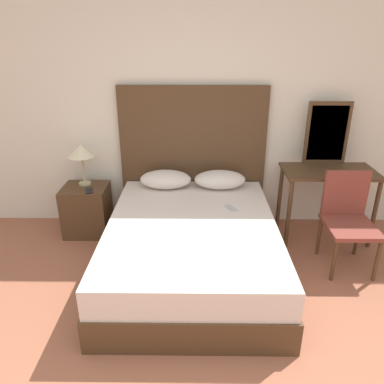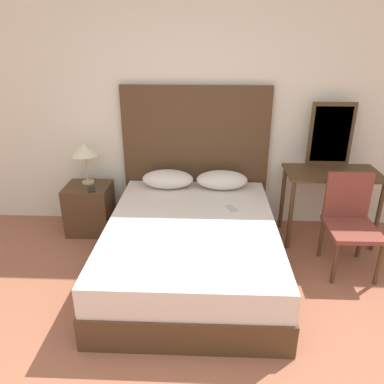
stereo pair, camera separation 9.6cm
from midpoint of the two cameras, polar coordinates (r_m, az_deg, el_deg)
wall_back at (r=4.11m, az=-1.30°, el=13.05°), size 10.00×0.06×2.70m
bed at (r=3.46m, az=-0.82°, el=-8.49°), size 1.52×2.00×0.52m
headboard at (r=4.18m, az=-0.52°, el=5.22°), size 1.60×0.05×1.57m
pillow_left at (r=4.03m, az=-4.73°, el=1.93°), size 0.55×0.31×0.19m
pillow_right at (r=4.02m, az=3.59°, el=1.90°), size 0.55×0.31×0.19m
phone_on_bed at (r=3.59m, az=5.17°, el=-2.47°), size 0.13×0.17×0.01m
nightstand at (r=4.30m, az=-16.32°, el=-2.61°), size 0.47×0.43×0.54m
table_lamp at (r=4.15m, az=-17.16°, el=5.89°), size 0.29×0.29×0.45m
phone_on_nightstand at (r=4.07m, az=-16.07°, el=0.21°), size 0.11×0.16×0.01m
vanity_desk at (r=4.12m, az=19.39°, el=1.38°), size 0.94×0.52×0.77m
vanity_mirror at (r=4.20m, az=19.27°, el=8.46°), size 0.45×0.03×0.66m
chair at (r=3.77m, az=21.99°, el=-3.31°), size 0.44×0.50×0.89m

